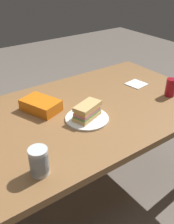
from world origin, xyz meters
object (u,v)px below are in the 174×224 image
(dining_table, at_px, (79,122))
(sandwich, at_px, (87,111))
(paper_plate, at_px, (87,118))
(plastic_cup_stack, at_px, (39,161))
(soda_can_red, at_px, (170,87))
(chip_bag, at_px, (41,105))

(dining_table, xyz_separation_m, sandwich, (-0.01, -0.10, 0.13))
(paper_plate, relative_size, plastic_cup_stack, 1.94)
(paper_plate, bearing_deg, soda_can_red, -7.11)
(paper_plate, distance_m, soda_can_red, 0.64)
(soda_can_red, height_order, plastic_cup_stack, plastic_cup_stack)
(dining_table, bearing_deg, paper_plate, -95.53)
(dining_table, bearing_deg, plastic_cup_stack, -141.53)
(sandwich, height_order, soda_can_red, soda_can_red)
(dining_table, bearing_deg, sandwich, -94.08)
(sandwich, bearing_deg, dining_table, 85.92)
(dining_table, relative_size, chip_bag, 7.66)
(soda_can_red, xyz_separation_m, plastic_cup_stack, (-1.06, -0.16, 0.00))
(dining_table, height_order, chip_bag, chip_bag)
(sandwich, bearing_deg, paper_plate, -133.87)
(plastic_cup_stack, bearing_deg, chip_bag, 62.73)
(paper_plate, distance_m, plastic_cup_stack, 0.49)
(sandwich, distance_m, soda_can_red, 0.64)
(dining_table, relative_size, soda_can_red, 14.45)
(chip_bag, bearing_deg, sandwich, 13.66)
(plastic_cup_stack, bearing_deg, sandwich, 29.53)
(soda_can_red, relative_size, plastic_cup_stack, 0.93)
(dining_table, bearing_deg, soda_can_red, -16.44)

